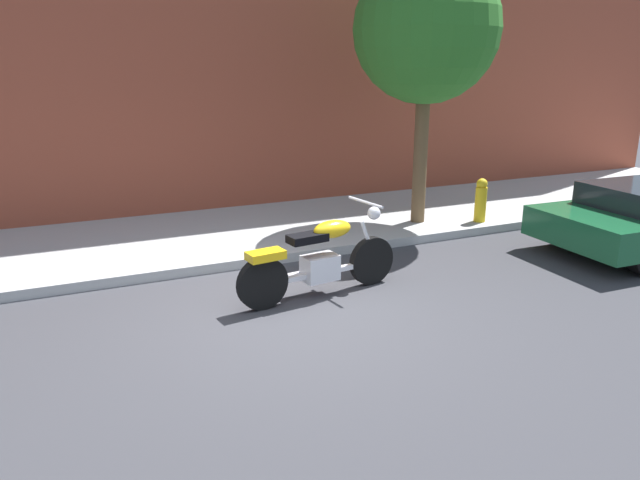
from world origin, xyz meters
TOP-DOWN VIEW (x-y plane):
  - ground_plane at (0.00, 0.00)m, footprint 60.00×60.00m
  - sidewalk at (0.00, 3.41)m, footprint 23.99×3.24m
  - motorcycle at (0.54, 0.43)m, footprint 2.23×0.70m
  - street_tree at (3.43, 2.59)m, footprint 2.38×2.38m
  - fire_hydrant at (4.41, 2.13)m, footprint 0.20×0.20m

SIDE VIEW (x-z plane):
  - ground_plane at x=0.00m, z-range 0.00..0.00m
  - sidewalk at x=0.00m, z-range 0.00..0.14m
  - fire_hydrant at x=4.41m, z-range 0.00..0.91m
  - motorcycle at x=0.54m, z-range -0.09..1.04m
  - street_tree at x=3.43m, z-range 1.05..5.59m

